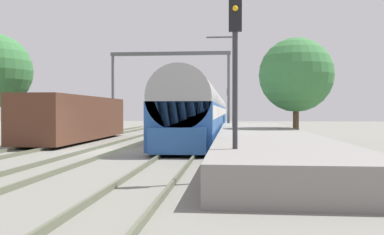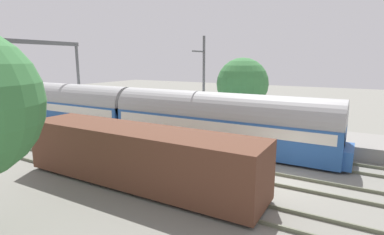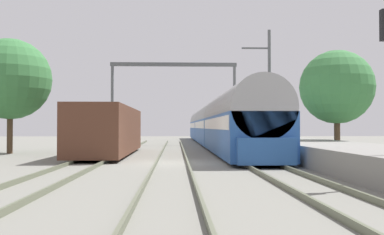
{
  "view_description": "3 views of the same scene",
  "coord_description": "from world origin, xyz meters",
  "px_view_note": "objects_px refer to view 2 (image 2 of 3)",
  "views": [
    {
      "loc": [
        6.05,
        -20.25,
        1.95
      ],
      "look_at": [
        3.85,
        3.83,
        1.57
      ],
      "focal_mm": 39.61,
      "sensor_mm": 36.0,
      "label": 1
    },
    {
      "loc": [
        -15.03,
        -3.32,
        6.16
      ],
      "look_at": [
        1.63,
        6.15,
        2.5
      ],
      "focal_mm": 28.22,
      "sensor_mm": 36.0,
      "label": 2
    },
    {
      "loc": [
        0.15,
        -20.89,
        1.7
      ],
      "look_at": [
        1.92,
        26.26,
        2.69
      ],
      "focal_mm": 41.74,
      "sensor_mm": 36.0,
      "label": 3
    }
  ],
  "objects_px": {
    "passenger_train": "(64,104)",
    "person_crossing": "(83,113)",
    "railway_signal_far": "(21,87)",
    "freight_car": "(137,156)",
    "catenary_gantry": "(20,67)"
  },
  "relations": [
    {
      "from": "passenger_train",
      "to": "freight_car",
      "type": "relative_size",
      "value": 3.78
    },
    {
      "from": "passenger_train",
      "to": "railway_signal_far",
      "type": "distance_m",
      "value": 10.22
    },
    {
      "from": "person_crossing",
      "to": "railway_signal_far",
      "type": "distance_m",
      "value": 11.1
    },
    {
      "from": "freight_car",
      "to": "railway_signal_far",
      "type": "bearing_deg",
      "value": 69.29
    },
    {
      "from": "passenger_train",
      "to": "person_crossing",
      "type": "relative_size",
      "value": 28.44
    },
    {
      "from": "passenger_train",
      "to": "person_crossing",
      "type": "bearing_deg",
      "value": -32.86
    },
    {
      "from": "freight_car",
      "to": "catenary_gantry",
      "type": "xyz_separation_m",
      "value": [
        3.85,
        15.54,
        4.13
      ]
    },
    {
      "from": "passenger_train",
      "to": "railway_signal_far",
      "type": "height_order",
      "value": "railway_signal_far"
    },
    {
      "from": "passenger_train",
      "to": "person_crossing",
      "type": "height_order",
      "value": "passenger_train"
    },
    {
      "from": "railway_signal_far",
      "to": "freight_car",
      "type": "bearing_deg",
      "value": -110.71
    },
    {
      "from": "freight_car",
      "to": "person_crossing",
      "type": "height_order",
      "value": "freight_car"
    },
    {
      "from": "freight_car",
      "to": "person_crossing",
      "type": "xyz_separation_m",
      "value": [
        9.11,
        14.52,
        -0.44
      ]
    },
    {
      "from": "catenary_gantry",
      "to": "passenger_train",
      "type": "bearing_deg",
      "value": -1.53
    },
    {
      "from": "freight_car",
      "to": "person_crossing",
      "type": "bearing_deg",
      "value": 57.89
    },
    {
      "from": "passenger_train",
      "to": "catenary_gantry",
      "type": "distance_m",
      "value": 5.29
    }
  ]
}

